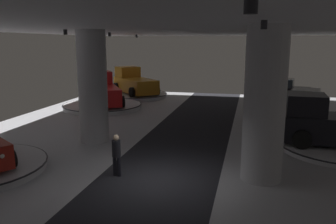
% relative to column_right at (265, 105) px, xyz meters
% --- Properties ---
extents(ground, '(24.00, 44.00, 0.06)m').
position_rel_column_right_xyz_m(ground, '(-3.65, -0.97, -2.77)').
color(ground, '#B2B2B7').
extents(ceiling_with_spotlights, '(24.00, 44.00, 0.39)m').
position_rel_column_right_xyz_m(ceiling_with_spotlights, '(-3.65, -0.97, 2.80)').
color(ceiling_with_spotlights, silver).
extents(column_right, '(1.45, 1.45, 5.50)m').
position_rel_column_right_xyz_m(column_right, '(0.00, 0.00, 0.00)').
color(column_right, '#ADADB2').
rests_on(column_right, ground).
extents(column_left, '(1.42, 1.42, 5.50)m').
position_rel_column_right_xyz_m(column_left, '(-8.04, 3.16, 0.00)').
color(column_left, '#ADADB2').
rests_on(column_left, ground).
extents(display_platform_far_right, '(6.06, 6.06, 0.35)m').
position_rel_column_right_xyz_m(display_platform_far_right, '(2.86, 10.31, -2.56)').
color(display_platform_far_right, silver).
rests_on(display_platform_far_right, ground).
extents(display_car_far_right, '(3.03, 4.52, 1.71)m').
position_rel_column_right_xyz_m(display_car_far_right, '(2.85, 10.28, -1.64)').
color(display_car_far_right, silver).
rests_on(display_car_far_right, display_platform_far_right).
extents(display_platform_deep_left, '(5.68, 5.68, 0.35)m').
position_rel_column_right_xyz_m(display_platform_deep_left, '(-10.60, 17.08, -2.56)').
color(display_platform_deep_left, '#B7B7BC').
rests_on(display_platform_deep_left, ground).
extents(pickup_truck_deep_left, '(5.17, 5.30, 2.30)m').
position_rel_column_right_xyz_m(pickup_truck_deep_left, '(-10.82, 17.31, -1.47)').
color(pickup_truck_deep_left, '#B77519').
rests_on(pickup_truck_deep_left, display_platform_deep_left).
extents(display_platform_far_left, '(5.85, 5.85, 0.34)m').
position_rel_column_right_xyz_m(display_platform_far_left, '(-11.27, 11.32, -2.56)').
color(display_platform_far_left, silver).
rests_on(display_platform_far_left, ground).
extents(pickup_truck_far_left, '(4.60, 5.62, 2.30)m').
position_rel_column_right_xyz_m(pickup_truck_far_left, '(-11.44, 11.60, -1.47)').
color(pickup_truck_far_left, red).
rests_on(pickup_truck_far_left, display_platform_far_left).
extents(display_platform_deep_right, '(5.39, 5.39, 0.32)m').
position_rel_column_right_xyz_m(display_platform_deep_right, '(2.00, 16.57, -2.57)').
color(display_platform_deep_right, '#333338').
rests_on(display_platform_deep_right, ground).
extents(display_car_deep_right, '(4.47, 2.85, 1.71)m').
position_rel_column_right_xyz_m(display_car_deep_right, '(1.97, 16.58, -1.67)').
color(display_car_deep_right, black).
rests_on(display_car_deep_right, display_platform_deep_right).
extents(visitor_walking_near, '(0.32, 0.32, 1.59)m').
position_rel_column_right_xyz_m(visitor_walking_near, '(-5.21, -0.97, -1.84)').
color(visitor_walking_near, black).
rests_on(visitor_walking_near, ground).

